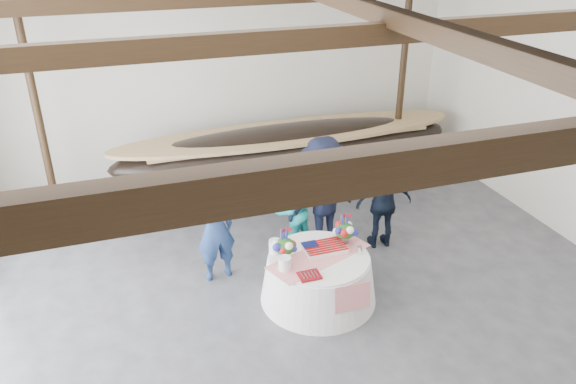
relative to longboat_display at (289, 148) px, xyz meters
name	(u,v)px	position (x,y,z in m)	size (l,w,h in m)	color
floor	(329,343)	(-1.05, -4.72, -0.86)	(10.00, 12.00, 0.01)	#3D3D42
wall_back	(222,69)	(-1.05, 1.28, 1.39)	(10.00, 0.02, 4.50)	silver
pavilion_structure	(313,26)	(-1.05, -3.91, 3.15)	(9.80, 11.76, 4.50)	black
longboat_display	(289,148)	(0.00, 0.00, 0.00)	(7.16, 1.43, 1.34)	black
banquet_table	(319,278)	(-0.82, -3.76, -0.49)	(1.71, 1.71, 0.74)	white
tabletop_items	(313,243)	(-0.86, -3.62, 0.03)	(1.67, 1.08, 0.40)	red
guest_woman_blue	(215,229)	(-2.12, -2.73, 0.00)	(0.63, 0.41, 1.72)	navy
guest_woman_teal	(293,210)	(-0.73, -2.30, -0.13)	(0.70, 0.55, 1.45)	#20A8A8
guest_man_left	(323,193)	(-0.22, -2.36, 0.13)	(1.28, 0.73, 1.97)	black
guest_man_right	(384,203)	(0.75, -2.70, -0.04)	(0.96, 0.40, 1.63)	black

